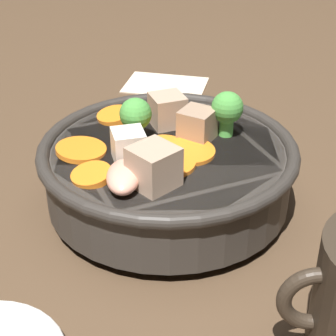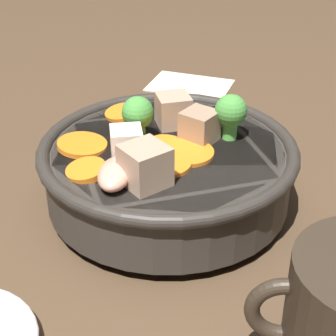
# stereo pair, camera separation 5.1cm
# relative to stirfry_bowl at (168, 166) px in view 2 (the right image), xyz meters

# --- Properties ---
(ground_plane) EXTENTS (3.00, 3.00, 0.00)m
(ground_plane) POSITION_rel_stirfry_bowl_xyz_m (-0.00, -0.00, -0.04)
(ground_plane) COLOR #4C3826
(stirfry_bowl) EXTENTS (0.23, 0.23, 0.10)m
(stirfry_bowl) POSITION_rel_stirfry_bowl_xyz_m (0.00, 0.00, 0.00)
(stirfry_bowl) COLOR #38332D
(stirfry_bowl) RESTS_ON ground_plane
(napkin) EXTENTS (0.12, 0.10, 0.00)m
(napkin) POSITION_rel_stirfry_bowl_xyz_m (-0.00, -0.29, -0.04)
(napkin) COLOR beige
(napkin) RESTS_ON ground_plane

